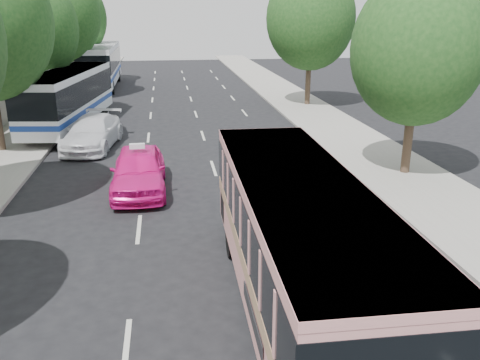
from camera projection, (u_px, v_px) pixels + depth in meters
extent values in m
plane|color=black|center=(212.00, 292.00, 12.21)|extent=(120.00, 120.00, 0.00)
cube|color=#9E998E|center=(36.00, 124.00, 29.78)|extent=(4.00, 90.00, 0.15)
cube|color=#9E998E|center=(316.00, 116.00, 32.12)|extent=(4.00, 90.00, 0.12)
cube|color=#9E998E|center=(2.00, 111.00, 29.27)|extent=(0.30, 90.00, 1.50)
cylinder|color=#38281E|center=(38.00, 90.00, 31.11)|extent=(0.36, 0.36, 3.50)
ellipsoid|color=#184117|center=(31.00, 28.00, 29.94)|extent=(5.52, 5.52, 6.35)
sphere|color=#184117|center=(34.00, 8.00, 29.36)|extent=(3.59, 3.59, 3.59)
cylinder|color=#38281E|center=(63.00, 71.00, 38.55)|extent=(0.36, 0.36, 3.99)
ellipsoid|color=#184117|center=(57.00, 13.00, 37.21)|extent=(6.30, 6.30, 7.24)
cylinder|color=#38281E|center=(77.00, 63.00, 46.07)|extent=(0.36, 0.36, 3.72)
ellipsoid|color=#184117|center=(73.00, 18.00, 44.82)|extent=(5.88, 5.88, 6.76)
sphere|color=#184117|center=(76.00, 4.00, 44.22)|extent=(3.82, 3.82, 3.82)
cylinder|color=#38281E|center=(408.00, 136.00, 20.39)|extent=(0.36, 0.36, 3.23)
ellipsoid|color=#184117|center=(418.00, 49.00, 19.31)|extent=(5.10, 5.10, 5.87)
sphere|color=#184117|center=(435.00, 21.00, 18.76)|extent=(3.32, 3.31, 3.31)
cylinder|color=#38281E|center=(308.00, 78.00, 35.35)|extent=(0.36, 0.36, 3.80)
ellipsoid|color=#184117|center=(311.00, 18.00, 34.08)|extent=(6.00, 6.00, 6.90)
cube|color=#D88D8B|center=(298.00, 238.00, 10.82)|extent=(2.58, 9.77, 2.61)
cube|color=#9E7A59|center=(297.00, 251.00, 10.92)|extent=(2.62, 9.79, 0.34)
cube|color=black|center=(299.00, 218.00, 10.67)|extent=(2.63, 9.80, 1.07)
cube|color=#D88D8B|center=(300.00, 184.00, 10.43)|extent=(2.60, 9.79, 0.16)
cylinder|color=black|center=(233.00, 239.00, 13.85)|extent=(0.31, 1.02, 1.01)
cylinder|color=black|center=(309.00, 234.00, 14.11)|extent=(0.31, 1.02, 1.01)
imported|color=#ED148A|center=(139.00, 170.00, 18.74)|extent=(1.97, 4.83, 1.64)
imported|color=silver|center=(93.00, 133.00, 24.73)|extent=(2.84, 5.50, 1.53)
cube|color=white|center=(68.00, 96.00, 28.51)|extent=(3.70, 10.95, 2.73)
cube|color=black|center=(68.00, 90.00, 28.40)|extent=(3.75, 10.98, 1.34)
cube|color=navy|center=(70.00, 108.00, 28.73)|extent=(3.74, 10.97, 0.27)
cube|color=white|center=(66.00, 72.00, 28.09)|extent=(3.72, 10.97, 0.13)
cylinder|color=black|center=(72.00, 109.00, 32.16)|extent=(0.42, 1.01, 0.98)
cylinder|color=black|center=(103.00, 109.00, 32.18)|extent=(0.42, 1.01, 0.98)
cylinder|color=black|center=(28.00, 135.00, 25.37)|extent=(0.42, 1.01, 0.98)
cylinder|color=black|center=(68.00, 135.00, 25.39)|extent=(0.42, 1.01, 0.98)
cube|color=white|center=(101.00, 63.00, 43.72)|extent=(2.75, 12.05, 3.05)
cube|color=black|center=(100.00, 59.00, 43.60)|extent=(2.80, 12.08, 1.50)
cube|color=navy|center=(102.00, 72.00, 43.97)|extent=(2.79, 12.07, 0.30)
cube|color=white|center=(99.00, 46.00, 43.26)|extent=(2.77, 12.07, 0.14)
cylinder|color=black|center=(94.00, 76.00, 47.59)|extent=(0.34, 1.11, 1.10)
cylinder|color=black|center=(118.00, 76.00, 47.94)|extent=(0.34, 1.11, 1.10)
cylinder|color=black|center=(83.00, 88.00, 40.11)|extent=(0.34, 1.11, 1.10)
cylinder|color=black|center=(112.00, 88.00, 40.45)|extent=(0.34, 1.11, 1.10)
cube|color=silver|center=(137.00, 146.00, 18.45)|extent=(0.55, 0.18, 0.18)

